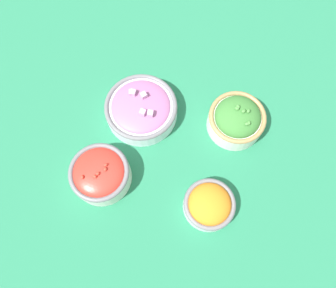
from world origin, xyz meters
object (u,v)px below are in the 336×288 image
bowl_carrots (209,204)px  bowl_red_onion (141,109)px  bowl_cherry_tomatoes (100,174)px  bowl_broccoli (237,119)px

bowl_carrots → bowl_red_onion: bearing=56.2°
bowl_carrots → bowl_red_onion: (0.16, 0.25, 0.00)m
bowl_cherry_tomatoes → bowl_broccoli: 0.36m
bowl_carrots → bowl_broccoli: 0.23m
bowl_cherry_tomatoes → bowl_red_onion: (0.20, -0.02, -0.01)m
bowl_cherry_tomatoes → bowl_broccoli: (0.26, -0.26, 0.00)m
bowl_broccoli → bowl_red_onion: 0.24m
bowl_carrots → bowl_cherry_tomatoes: bowl_cherry_tomatoes is taller
bowl_broccoli → bowl_red_onion: bowl_broccoli is taller
bowl_cherry_tomatoes → bowl_carrots: bearing=-83.2°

